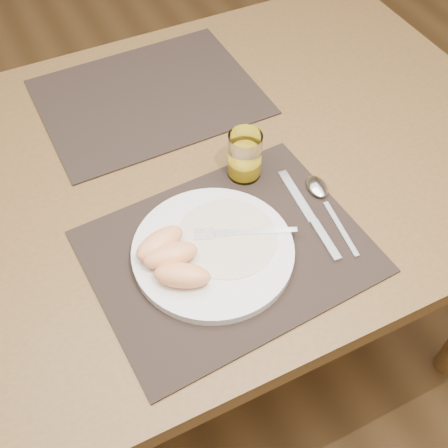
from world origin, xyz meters
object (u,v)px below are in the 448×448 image
Objects in this scene: fork at (236,233)px; placemat_far at (149,97)px; plate at (213,251)px; juice_glass at (245,157)px; table at (183,196)px; knife at (313,221)px; placemat_near at (228,251)px; spoon at (320,192)px.

placemat_far is at bearing 89.12° from fork.
plate is 0.05m from fork.
placemat_far is 0.31m from juice_glass.
table is 0.29m from knife.
placemat_far is at bearing 86.22° from placemat_near.
knife is 0.17m from juice_glass.
placemat_near is 0.19m from juice_glass.
table is at bearing 88.39° from placemat_near.
juice_glass is (0.13, 0.14, 0.03)m from plate.
fork is at bearing -90.88° from placemat_far.
plate is at bearing 168.98° from placemat_near.
placemat_near is at bearing -125.75° from juice_glass.
placemat_far is 2.68× the size of fork.
table is at bearing 138.04° from spoon.
spoon reaches higher than knife.
knife is (0.19, -0.01, -0.01)m from plate.
juice_glass reaches higher than plate.
knife is 1.15× the size of spoon.
placemat_near reaches higher than table.
placemat_far is 2.04× the size of knife.
spoon is at bearing -41.96° from table.
table is 6.35× the size of knife.
knife is (0.16, -0.01, 0.00)m from placemat_near.
table is 0.18m from juice_glass.
fork is at bearing 169.77° from knife.
juice_glass reaches higher than spoon.
plate reaches higher than knife.
placemat_near is at bearing -91.61° from table.
placemat_far is at bearing 82.81° from plate.
plate is at bearing -167.38° from fork.
juice_glass reaches higher than fork.
fork is 0.87× the size of spoon.
placemat_far is at bearing 104.85° from juice_glass.
spoon is (0.05, 0.05, 0.00)m from knife.
plate reaches higher than placemat_far.
placemat_far is 0.42m from fork.
knife is 0.07m from spoon.
fork is 0.19m from spoon.
spoon reaches higher than table.
placemat_near is 0.03m from fork.
plate is at bearing -98.46° from table.
fork is (0.05, 0.01, 0.01)m from plate.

